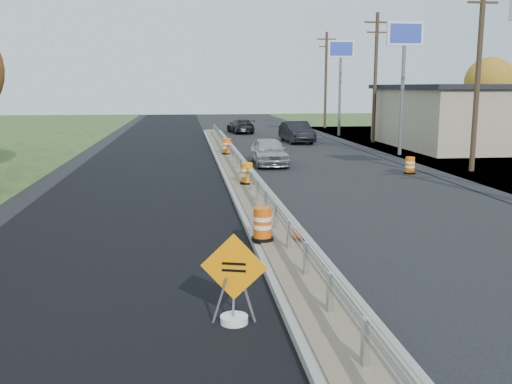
{
  "coord_description": "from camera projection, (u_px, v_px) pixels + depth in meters",
  "views": [
    {
      "loc": [
        -2.46,
        -17.27,
        4.12
      ],
      "look_at": [
        -0.45,
        -1.07,
        1.1
      ],
      "focal_mm": 40.0,
      "sensor_mm": 36.0,
      "label": 1
    }
  ],
  "objects": [
    {
      "name": "barrel_median_mid",
      "position": [
        247.0,
        174.0,
        23.1
      ],
      "size": [
        0.58,
        0.58,
        0.86
      ],
      "color": "black",
      "rests_on": "median"
    },
    {
      "name": "pylon_sign_mid",
      "position": [
        404.0,
        46.0,
        33.6
      ],
      "size": [
        2.2,
        0.3,
        7.9
      ],
      "color": "slate",
      "rests_on": "ground"
    },
    {
      "name": "car_silver",
      "position": [
        269.0,
        151.0,
        30.28
      ],
      "size": [
        1.73,
        4.28,
        1.46
      ],
      "primitive_type": "imported",
      "rotation": [
        0.0,
        0.0,
        -0.0
      ],
      "color": "#B1B1B6",
      "rests_on": "ground"
    },
    {
      "name": "utility_pole_nmid",
      "position": [
        375.0,
        75.0,
        41.81
      ],
      "size": [
        1.9,
        0.26,
        9.4
      ],
      "color": "#473523",
      "rests_on": "ground"
    },
    {
      "name": "guardrail",
      "position": [
        239.0,
        161.0,
        26.55
      ],
      "size": [
        0.1,
        46.15,
        0.72
      ],
      "color": "silver",
      "rests_on": "median"
    },
    {
      "name": "tree_far_yellow",
      "position": [
        490.0,
        82.0,
        53.4
      ],
      "size": [
        4.62,
        4.62,
        6.86
      ],
      "color": "#473523",
      "rests_on": "ground"
    },
    {
      "name": "barrel_median_near",
      "position": [
        262.0,
        225.0,
        14.61
      ],
      "size": [
        0.58,
        0.58,
        0.84
      ],
      "color": "black",
      "rests_on": "median"
    },
    {
      "name": "median",
      "position": [
        241.0,
        177.0,
        25.69
      ],
      "size": [
        1.6,
        55.0,
        0.23
      ],
      "color": "gray",
      "rests_on": "ground"
    },
    {
      "name": "utility_pole_smid",
      "position": [
        478.0,
        69.0,
        27.18
      ],
      "size": [
        1.9,
        0.26,
        9.4
      ],
      "color": "#473523",
      "rests_on": "ground"
    },
    {
      "name": "car_dark_far",
      "position": [
        241.0,
        126.0,
        51.26
      ],
      "size": [
        2.4,
        4.65,
        1.29
      ],
      "primitive_type": "imported",
      "rotation": [
        0.0,
        0.0,
        3.28
      ],
      "color": "black",
      "rests_on": "ground"
    },
    {
      "name": "caution_sign",
      "position": [
        234.0,
        301.0,
        9.99
      ],
      "size": [
        1.15,
        0.5,
        1.64
      ],
      "rotation": [
        0.0,
        0.0,
        -0.28
      ],
      "color": "white",
      "rests_on": "ground"
    },
    {
      "name": "utility_pole_north",
      "position": [
        326.0,
        78.0,
        56.45
      ],
      "size": [
        1.9,
        0.26,
        9.4
      ],
      "color": "#473523",
      "rests_on": "ground"
    },
    {
      "name": "car_dark_mid",
      "position": [
        297.0,
        132.0,
        42.61
      ],
      "size": [
        2.05,
        4.95,
        1.59
      ],
      "primitive_type": "imported",
      "rotation": [
        0.0,
        0.0,
        0.08
      ],
      "color": "black",
      "rests_on": "ground"
    },
    {
      "name": "milled_overlay",
      "position": [
        145.0,
        174.0,
        27.12
      ],
      "size": [
        7.2,
        120.0,
        0.01
      ],
      "primitive_type": "cube",
      "color": "black",
      "rests_on": "ground"
    },
    {
      "name": "ground",
      "position": [
        266.0,
        220.0,
        17.9
      ],
      "size": [
        140.0,
        140.0,
        0.0
      ],
      "primitive_type": "plane",
      "color": "black",
      "rests_on": "ground"
    },
    {
      "name": "barrel_shoulder_near",
      "position": [
        410.0,
        166.0,
        27.34
      ],
      "size": [
        0.55,
        0.55,
        0.81
      ],
      "color": "black",
      "rests_on": "ground"
    },
    {
      "name": "barrel_median_far",
      "position": [
        227.0,
        147.0,
        33.31
      ],
      "size": [
        0.62,
        0.62,
        0.91
      ],
      "color": "black",
      "rests_on": "median"
    },
    {
      "name": "pylon_sign_north",
      "position": [
        341.0,
        58.0,
        47.27
      ],
      "size": [
        2.2,
        0.3,
        7.9
      ],
      "color": "slate",
      "rests_on": "ground"
    }
  ]
}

